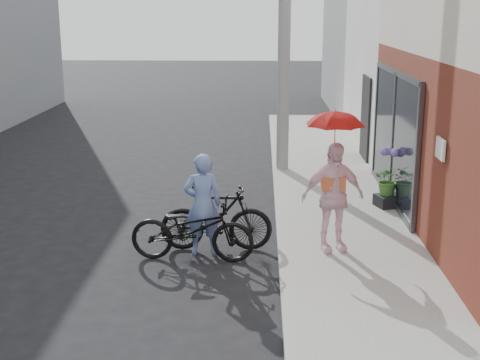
{
  "coord_description": "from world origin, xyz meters",
  "views": [
    {
      "loc": [
        0.6,
        -9.2,
        3.77
      ],
      "look_at": [
        0.27,
        1.11,
        1.1
      ],
      "focal_mm": 50.0,
      "sensor_mm": 36.0,
      "label": 1
    }
  ],
  "objects_px": {
    "utility_pole": "(285,20)",
    "kimono_woman": "(333,197)",
    "planter": "(387,201)",
    "bike_left": "(192,229)",
    "bike_right": "(216,218)",
    "officer": "(203,205)"
  },
  "relations": [
    {
      "from": "kimono_woman",
      "to": "planter",
      "type": "height_order",
      "value": "kimono_woman"
    },
    {
      "from": "bike_left",
      "to": "kimono_woman",
      "type": "bearing_deg",
      "value": -79.79
    },
    {
      "from": "utility_pole",
      "to": "bike_right",
      "type": "xyz_separation_m",
      "value": [
        -1.2,
        -5.12,
        -2.97
      ]
    },
    {
      "from": "kimono_woman",
      "to": "planter",
      "type": "relative_size",
      "value": 4.11
    },
    {
      "from": "utility_pole",
      "to": "bike_right",
      "type": "relative_size",
      "value": 3.93
    },
    {
      "from": "officer",
      "to": "planter",
      "type": "bearing_deg",
      "value": -153.39
    },
    {
      "from": "bike_left",
      "to": "kimono_woman",
      "type": "relative_size",
      "value": 1.11
    },
    {
      "from": "officer",
      "to": "bike_left",
      "type": "bearing_deg",
      "value": 53.92
    },
    {
      "from": "bike_left",
      "to": "planter",
      "type": "height_order",
      "value": "bike_left"
    },
    {
      "from": "bike_right",
      "to": "kimono_woman",
      "type": "bearing_deg",
      "value": -99.42
    },
    {
      "from": "officer",
      "to": "kimono_woman",
      "type": "xyz_separation_m",
      "value": [
        1.99,
        -0.06,
        0.16
      ]
    },
    {
      "from": "kimono_woman",
      "to": "utility_pole",
      "type": "bearing_deg",
      "value": 79.94
    },
    {
      "from": "kimono_woman",
      "to": "bike_left",
      "type": "bearing_deg",
      "value": 169.11
    },
    {
      "from": "utility_pole",
      "to": "kimono_woman",
      "type": "height_order",
      "value": "utility_pole"
    },
    {
      "from": "bike_left",
      "to": "bike_right",
      "type": "height_order",
      "value": "bike_right"
    },
    {
      "from": "utility_pole",
      "to": "kimono_woman",
      "type": "distance_m",
      "value": 5.98
    },
    {
      "from": "bike_right",
      "to": "bike_left",
      "type": "bearing_deg",
      "value": 143.5
    },
    {
      "from": "bike_left",
      "to": "officer",
      "type": "bearing_deg",
      "value": -23.04
    },
    {
      "from": "utility_pole",
      "to": "kimono_woman",
      "type": "bearing_deg",
      "value": -83.63
    },
    {
      "from": "bike_left",
      "to": "bike_right",
      "type": "xyz_separation_m",
      "value": [
        0.34,
        0.47,
        0.04
      ]
    },
    {
      "from": "planter",
      "to": "utility_pole",
      "type": "bearing_deg",
      "value": 122.24
    },
    {
      "from": "officer",
      "to": "bike_right",
      "type": "distance_m",
      "value": 0.39
    }
  ]
}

